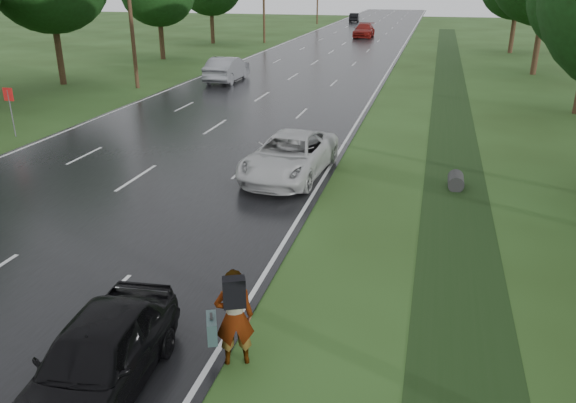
% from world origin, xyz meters
% --- Properties ---
extents(road, '(14.00, 180.00, 0.04)m').
position_xyz_m(road, '(0.00, 45.00, 0.02)').
color(road, black).
rests_on(road, ground).
extents(edge_stripe_east, '(0.12, 180.00, 0.01)m').
position_xyz_m(edge_stripe_east, '(6.75, 45.00, 0.04)').
color(edge_stripe_east, silver).
rests_on(edge_stripe_east, road).
extents(edge_stripe_west, '(0.12, 180.00, 0.01)m').
position_xyz_m(edge_stripe_west, '(-6.75, 45.00, 0.04)').
color(edge_stripe_west, silver).
rests_on(edge_stripe_west, road).
extents(center_line, '(0.12, 180.00, 0.01)m').
position_xyz_m(center_line, '(0.00, 45.00, 0.04)').
color(center_line, silver).
rests_on(center_line, road).
extents(drainage_ditch, '(2.20, 120.00, 0.56)m').
position_xyz_m(drainage_ditch, '(11.50, 18.71, 0.04)').
color(drainage_ditch, '#1B3213').
rests_on(drainage_ditch, ground).
extents(road_sign, '(0.50, 0.06, 2.30)m').
position_xyz_m(road_sign, '(-8.50, 12.00, 1.64)').
color(road_sign, slate).
rests_on(road_sign, ground).
extents(utility_pole_mid, '(1.60, 0.26, 10.00)m').
position_xyz_m(utility_pole_mid, '(-9.20, 25.00, 5.20)').
color(utility_pole_mid, '#3B2B18').
rests_on(utility_pole_mid, ground).
extents(pedestrian, '(1.07, 0.83, 2.03)m').
position_xyz_m(pedestrian, '(7.18, -1.27, 1.04)').
color(pedestrian, '#A5998C').
rests_on(pedestrian, ground).
extents(white_pickup, '(2.99, 5.77, 1.56)m').
position_xyz_m(white_pickup, '(5.46, 9.70, 0.82)').
color(white_pickup, silver).
rests_on(white_pickup, road).
extents(dark_sedan, '(2.10, 4.45, 1.47)m').
position_xyz_m(dark_sedan, '(5.18, -2.70, 0.78)').
color(dark_sedan, black).
rests_on(dark_sedan, road).
extents(silver_sedan, '(1.96, 5.32, 1.74)m').
position_xyz_m(silver_sedan, '(-4.10, 28.85, 0.91)').
color(silver_sedan, gray).
rests_on(silver_sedan, road).
extents(far_car_red, '(2.38, 5.75, 1.66)m').
position_xyz_m(far_car_red, '(1.20, 64.17, 0.87)').
color(far_car_red, maroon).
rests_on(far_car_red, road).
extents(far_car_dark, '(1.86, 4.48, 1.44)m').
position_xyz_m(far_car_dark, '(-3.98, 91.35, 0.76)').
color(far_car_dark, black).
rests_on(far_car_dark, road).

